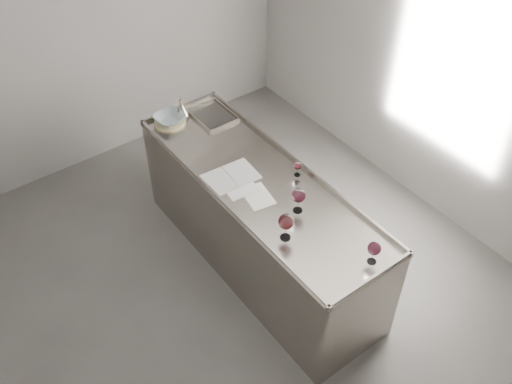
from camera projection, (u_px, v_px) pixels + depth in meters
room_shell at (226, 184)px, 3.64m from camera, size 4.54×5.04×2.84m
counter at (259, 223)px, 4.67m from camera, size 0.77×2.42×0.97m
wine_glass_left at (286, 222)px, 3.82m from camera, size 0.11×0.11×0.21m
wine_glass_middle at (299, 196)px, 4.02m from camera, size 0.10×0.10×0.20m
wine_glass_right at (374, 249)px, 3.68m from camera, size 0.09×0.09×0.18m
wine_glass_small at (298, 166)px, 4.34m from camera, size 0.06×0.06×0.13m
notebook at (231, 177)px, 4.38m from camera, size 0.42×0.31×0.02m
loose_paper_top at (258, 196)px, 4.23m from camera, size 0.23×0.29×0.00m
loose_paper_under at (236, 183)px, 4.33m from camera, size 0.27×0.36×0.00m
trivet at (170, 122)px, 4.89m from camera, size 0.33×0.33×0.02m
ceramic_bowl at (169, 118)px, 4.86m from camera, size 0.28×0.28×0.06m
wine_funnel at (182, 110)px, 4.93m from camera, size 0.14×0.14×0.21m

